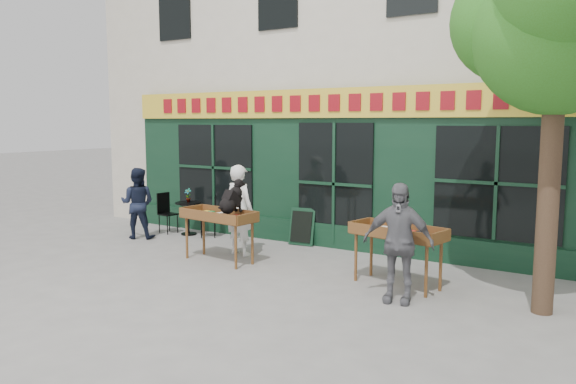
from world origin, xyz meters
name	(u,v)px	position (x,y,z in m)	size (l,w,h in m)	color
ground	(272,273)	(0.00, 0.00, 0.00)	(80.00, 80.00, 0.00)	slate
building	(403,28)	(0.00, 5.97, 4.97)	(14.00, 7.26, 10.00)	beige
street_tree	(563,6)	(4.34, 0.36, 4.11)	(3.05, 2.90, 5.60)	#382619
book_cart_center	(218,218)	(-1.31, 0.15, 0.82)	(1.56, 0.78, 0.99)	brown
dog	(231,195)	(-0.96, 0.10, 1.29)	(0.34, 0.60, 0.60)	black
woman	(240,210)	(-1.31, 0.80, 0.89)	(0.65, 0.43, 1.79)	white
book_cart_right	(398,236)	(2.12, 0.44, 0.82)	(1.59, 0.89, 0.99)	brown
man_right	(398,243)	(2.42, -0.31, 0.88)	(1.03, 0.43, 1.76)	#5D5C62
bistro_table	(188,212)	(-3.51, 1.73, 0.54)	(0.60, 0.60, 0.76)	black
bistro_chair_left	(166,209)	(-4.15, 1.64, 0.56)	(0.41, 0.40, 0.95)	black
bistro_chair_right	(212,213)	(-2.89, 1.83, 0.56)	(0.51, 0.51, 0.95)	black
potted_plant	(188,195)	(-3.51, 1.73, 0.93)	(0.17, 0.12, 0.33)	gray
man_left	(137,203)	(-4.21, 0.83, 0.80)	(0.78, 0.61, 1.60)	black
chalkboard	(302,227)	(-0.71, 2.19, 0.40)	(0.58, 0.26, 0.79)	black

